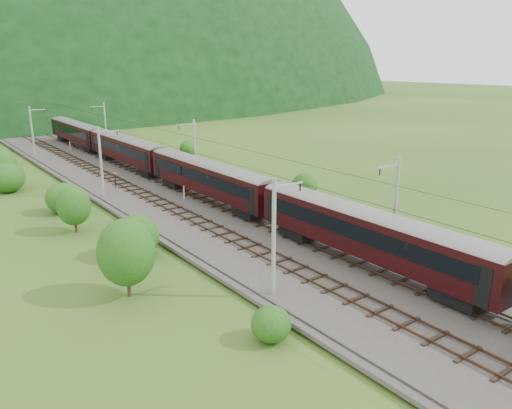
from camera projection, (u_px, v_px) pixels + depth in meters
ground at (338, 275)px, 37.39m from camera, size 600.00×600.00×0.00m
railbed at (258, 237)px, 45.07m from camera, size 14.00×220.00×0.30m
track_left at (236, 240)px, 43.64m from camera, size 2.40×220.00×0.27m
track_right at (279, 229)px, 46.38m from camera, size 2.40×220.00×0.27m
catenary_left at (101, 160)px, 57.35m from camera, size 2.54×192.28×8.00m
catenary_right at (194, 149)px, 64.35m from camera, size 2.54×192.28×8.00m
overhead_wires at (258, 161)px, 43.14m from camera, size 4.83×198.00×0.03m
train at (211, 173)px, 54.71m from camera, size 3.00×167.20×5.22m
hazard_post_near at (70, 146)px, 87.44m from camera, size 0.17×0.17×1.59m
hazard_post_far at (184, 192)px, 56.54m from camera, size 0.17×0.17×1.55m
signal at (115, 179)px, 61.63m from camera, size 0.21×0.21×1.92m
vegetation_left at (50, 203)px, 46.63m from camera, size 12.91×141.67×6.94m
vegetation_right at (343, 196)px, 54.29m from camera, size 4.93×90.80×2.74m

